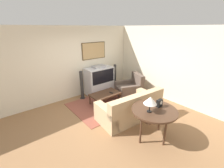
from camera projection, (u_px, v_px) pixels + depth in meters
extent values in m
plane|color=#8E6642|center=(107.00, 119.00, 4.61)|extent=(12.00, 12.00, 0.00)
cube|color=beige|center=(73.00, 64.00, 5.67)|extent=(12.00, 0.06, 2.70)
cube|color=#4C381E|center=(94.00, 51.00, 6.05)|extent=(1.08, 0.03, 0.66)
cube|color=tan|center=(94.00, 51.00, 6.03)|extent=(1.03, 0.01, 0.61)
cube|color=beige|center=(162.00, 63.00, 5.68)|extent=(0.06, 12.00, 2.70)
cube|color=brown|center=(103.00, 105.00, 5.43)|extent=(2.19, 1.86, 0.01)
cube|color=silver|center=(100.00, 87.00, 6.34)|extent=(1.13, 0.58, 0.50)
cube|color=silver|center=(99.00, 75.00, 6.14)|extent=(1.13, 0.58, 0.61)
cube|color=black|center=(104.00, 77.00, 5.93)|extent=(1.02, 0.01, 0.54)
cube|color=#9E9EA3|center=(99.00, 67.00, 6.02)|extent=(0.51, 0.32, 0.09)
cube|color=tan|center=(129.00, 110.00, 4.65)|extent=(2.01, 1.09, 0.44)
cube|color=tan|center=(138.00, 102.00, 4.21)|extent=(1.95, 0.37, 0.45)
cube|color=tan|center=(148.00, 101.00, 5.07)|extent=(0.31, 0.96, 0.60)
cube|color=tan|center=(106.00, 117.00, 4.16)|extent=(0.31, 0.96, 0.60)
cube|color=#877154|center=(145.00, 98.00, 4.57)|extent=(0.37, 0.15, 0.34)
cube|color=#877154|center=(123.00, 106.00, 4.10)|extent=(0.37, 0.15, 0.34)
cube|color=brown|center=(129.00, 91.00, 6.14)|extent=(1.20, 1.14, 0.39)
cube|color=brown|center=(138.00, 80.00, 6.09)|extent=(0.48, 0.85, 0.50)
cube|color=brown|center=(126.00, 86.00, 6.42)|extent=(0.94, 0.51, 0.53)
cube|color=brown|center=(132.00, 92.00, 5.81)|extent=(0.94, 0.51, 0.53)
cube|color=#472D1E|center=(105.00, 94.00, 5.43)|extent=(1.08, 0.64, 0.04)
cylinder|color=#472D1E|center=(98.00, 106.00, 5.01)|extent=(0.04, 0.04, 0.35)
cylinder|color=#472D1E|center=(120.00, 98.00, 5.59)|extent=(0.04, 0.04, 0.35)
cylinder|color=#472D1E|center=(90.00, 100.00, 5.41)|extent=(0.04, 0.04, 0.35)
cylinder|color=#472D1E|center=(111.00, 93.00, 5.99)|extent=(0.04, 0.04, 0.35)
cylinder|color=#472D1E|center=(154.00, 110.00, 3.56)|extent=(1.08, 1.08, 0.04)
cube|color=#472D1E|center=(154.00, 112.00, 3.58)|extent=(0.92, 0.43, 0.08)
cylinder|color=#472D1E|center=(141.00, 130.00, 3.52)|extent=(0.05, 0.05, 0.77)
cylinder|color=#472D1E|center=(160.00, 118.00, 3.97)|extent=(0.05, 0.05, 0.77)
cylinder|color=#472D1E|center=(165.00, 132.00, 3.45)|extent=(0.05, 0.05, 0.77)
cylinder|color=black|center=(149.00, 111.00, 3.45)|extent=(0.11, 0.11, 0.02)
cylinder|color=black|center=(150.00, 105.00, 3.39)|extent=(0.02, 0.02, 0.32)
cone|color=silver|center=(150.00, 100.00, 3.35)|extent=(0.30, 0.30, 0.17)
cube|color=black|center=(159.00, 103.00, 3.65)|extent=(0.15, 0.09, 0.18)
cylinder|color=white|center=(161.00, 103.00, 3.60)|extent=(0.09, 0.01, 0.09)
cube|color=black|center=(111.00, 93.00, 5.47)|extent=(0.07, 0.17, 0.02)
cylinder|color=black|center=(83.00, 98.00, 5.92)|extent=(0.21, 0.21, 0.02)
cylinder|color=#2D2D2D|center=(82.00, 85.00, 5.73)|extent=(0.12, 0.12, 1.11)
cylinder|color=black|center=(115.00, 88.00, 6.91)|extent=(0.21, 0.21, 0.02)
cylinder|color=#2D2D2D|center=(115.00, 77.00, 6.71)|extent=(0.12, 0.12, 1.11)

